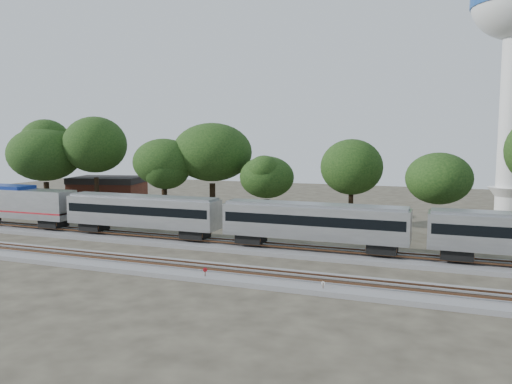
# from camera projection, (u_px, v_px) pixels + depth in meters

# --- Properties ---
(ground) EXTENTS (160.00, 160.00, 0.00)m
(ground) POSITION_uv_depth(u_px,v_px,m) (205.00, 261.00, 45.96)
(ground) COLOR #383328
(ground) RESTS_ON ground
(track_far) EXTENTS (160.00, 5.00, 0.73)m
(track_far) POSITION_uv_depth(u_px,v_px,m) (231.00, 246.00, 51.52)
(track_far) COLOR slate
(track_far) RESTS_ON ground
(track_near) EXTENTS (160.00, 5.00, 0.73)m
(track_near) POSITION_uv_depth(u_px,v_px,m) (183.00, 269.00, 42.22)
(track_near) COLOR slate
(track_near) RESTS_ON ground
(train) EXTENTS (112.79, 3.22, 4.75)m
(train) POSITION_uv_depth(u_px,v_px,m) (421.00, 227.00, 44.67)
(train) COLOR silver
(train) RESTS_ON ground
(switch_stand_red) EXTENTS (0.33, 0.16, 1.08)m
(switch_stand_red) POSITION_uv_depth(u_px,v_px,m) (205.00, 273.00, 39.37)
(switch_stand_red) COLOR #512D19
(switch_stand_red) RESTS_ON ground
(switch_stand_white) EXTENTS (0.29, 0.08, 0.91)m
(switch_stand_white) POSITION_uv_depth(u_px,v_px,m) (323.00, 286.00, 36.20)
(switch_stand_white) COLOR #512D19
(switch_stand_white) RESTS_ON ground
(switch_lever) EXTENTS (0.55, 0.39, 0.30)m
(switch_lever) POSITION_uv_depth(u_px,v_px,m) (257.00, 284.00, 38.11)
(switch_lever) COLOR #512D19
(switch_lever) RESTS_ON ground
(brick_building) EXTENTS (12.12, 9.77, 5.14)m
(brick_building) POSITION_uv_depth(u_px,v_px,m) (108.00, 193.00, 79.35)
(brick_building) COLOR brown
(brick_building) RESTS_ON ground
(tree_0) EXTENTS (9.08, 9.08, 12.81)m
(tree_0) POSITION_uv_depth(u_px,v_px,m) (45.00, 154.00, 72.78)
(tree_0) COLOR black
(tree_0) RESTS_ON ground
(tree_1) EXTENTS (10.47, 10.47, 14.76)m
(tree_1) POSITION_uv_depth(u_px,v_px,m) (95.00, 145.00, 72.12)
(tree_1) COLOR black
(tree_1) RESTS_ON ground
(tree_2) EXTENTS (8.13, 8.13, 11.46)m
(tree_2) POSITION_uv_depth(u_px,v_px,m) (164.00, 162.00, 67.56)
(tree_2) COLOR black
(tree_2) RESTS_ON ground
(tree_3) EXTENTS (9.48, 9.48, 13.37)m
(tree_3) POSITION_uv_depth(u_px,v_px,m) (212.00, 152.00, 68.36)
(tree_3) COLOR black
(tree_3) RESTS_ON ground
(tree_4) EXTENTS (6.37, 6.37, 8.98)m
(tree_4) POSITION_uv_depth(u_px,v_px,m) (267.00, 177.00, 63.94)
(tree_4) COLOR black
(tree_4) RESTS_ON ground
(tree_5) EXTENTS (7.77, 7.77, 10.96)m
(tree_5) POSITION_uv_depth(u_px,v_px,m) (352.00, 167.00, 62.65)
(tree_5) COLOR black
(tree_5) RESTS_ON ground
(tree_6) EXTENTS (7.07, 7.07, 9.97)m
(tree_6) POSITION_uv_depth(u_px,v_px,m) (439.00, 179.00, 53.31)
(tree_6) COLOR black
(tree_6) RESTS_ON ground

